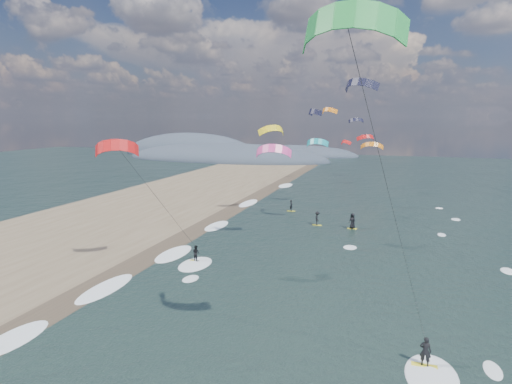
% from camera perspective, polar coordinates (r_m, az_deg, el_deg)
% --- Properties ---
extents(ground, '(260.00, 260.00, 0.00)m').
position_cam_1_polar(ground, '(25.27, -6.84, -20.70)').
color(ground, black).
rests_on(ground, ground).
extents(sand_strip, '(26.00, 240.00, 0.00)m').
position_cam_1_polar(sand_strip, '(46.46, -29.18, -7.38)').
color(sand_strip, brown).
rests_on(sand_strip, ground).
extents(wet_sand_strip, '(3.00, 240.00, 0.00)m').
position_cam_1_polar(wet_sand_strip, '(38.74, -16.86, -9.84)').
color(wet_sand_strip, '#382D23').
rests_on(wet_sand_strip, ground).
extents(coastal_hills, '(80.00, 41.00, 15.00)m').
position_cam_1_polar(coastal_hills, '(139.12, -4.78, 4.68)').
color(coastal_hills, '#3D4756').
rests_on(coastal_hills, ground).
extents(kitesurfer_near_a, '(7.66, 8.48, 17.32)m').
position_cam_1_polar(kitesurfer_near_a, '(17.33, 14.72, 10.20)').
color(kitesurfer_near_a, yellow).
rests_on(kitesurfer_near_a, ground).
extents(kitesurfer_near_b, '(6.83, 8.75, 11.98)m').
position_cam_1_polar(kitesurfer_near_b, '(35.33, -14.45, 0.36)').
color(kitesurfer_near_b, yellow).
rests_on(kitesurfer_near_b, ground).
extents(far_kitesurfers, '(10.05, 7.71, 1.86)m').
position_cam_1_polar(far_kitesurfers, '(52.46, 9.37, -3.34)').
color(far_kitesurfers, yellow).
rests_on(far_kitesurfers, ground).
extents(bg_kite_field, '(13.77, 70.91, 10.72)m').
position_cam_1_polar(bg_kite_field, '(73.40, 10.98, 8.62)').
color(bg_kite_field, black).
rests_on(bg_kite_field, ground).
extents(shoreline_surf, '(2.40, 79.40, 0.11)m').
position_cam_1_polar(shoreline_surf, '(41.88, -11.75, -8.10)').
color(shoreline_surf, white).
rests_on(shoreline_surf, ground).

